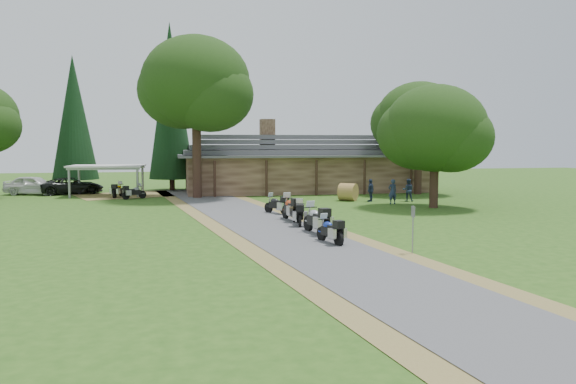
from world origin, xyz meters
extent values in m
plane|color=#294F16|center=(0.00, 0.00, 0.00)|extent=(120.00, 120.00, 0.00)
plane|color=#4B4B4E|center=(-0.50, 4.00, 0.00)|extent=(51.95, 51.95, 0.00)
imported|color=silver|center=(-16.05, 24.63, 0.97)|extent=(3.94, 6.26, 1.94)
imported|color=black|center=(-13.15, 24.67, 1.02)|extent=(3.70, 5.73, 2.03)
imported|color=#263250|center=(9.48, 12.38, 0.99)|extent=(0.60, 0.45, 1.99)
imported|color=#263250|center=(11.26, 13.85, 0.94)|extent=(0.65, 0.57, 1.89)
imported|color=#263250|center=(8.59, 14.20, 0.94)|extent=(0.64, 0.66, 1.88)
cylinder|color=olive|center=(7.20, 15.09, 0.63)|extent=(1.69, 1.70, 1.26)
cone|color=black|center=(-5.18, 26.91, 7.28)|extent=(3.93, 3.93, 14.56)
cone|color=black|center=(-13.34, 27.84, 5.82)|extent=(3.86, 3.86, 11.65)
camera|label=1|loc=(-5.13, -23.33, 4.14)|focal=35.00mm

